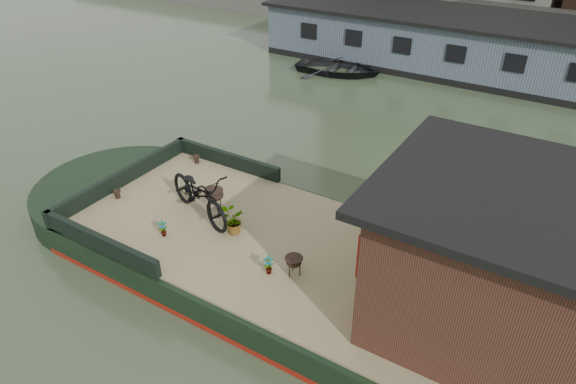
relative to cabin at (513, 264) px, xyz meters
The scene contains 18 objects.
ground 2.88m from the cabin, behind, with size 120.00×120.00×0.00m, color #303F28.
houseboat_hull 3.87m from the cabin, behind, with size 14.01×4.02×0.60m.
houseboat_deck 2.52m from the cabin, behind, with size 11.80×3.80×0.05m, color #8E8158.
bow_bulwark 7.33m from the cabin, behind, with size 3.00×4.00×0.35m.
cabin is the anchor object (origin of this frame).
bicycle 5.85m from the cabin, behind, with size 0.70×2.01×1.06m, color black.
potted_plant_a 3.88m from the cabin, 167.23° to the right, with size 0.19×0.13×0.37m, color brown.
potted_plant_b 6.77m from the cabin, behind, with size 0.19×0.16×0.35m, color brown.
potted_plant_c 5.00m from the cabin, behind, with size 0.46×0.40×0.51m, color #A24E2F.
potted_plant_d 3.05m from the cabin, 153.96° to the left, with size 0.28×0.28×0.50m, color brown.
potted_plant_e 6.15m from the cabin, behind, with size 0.18×0.12×0.34m, color #9D652E.
brazier_front 3.48m from the cabin, 169.46° to the right, with size 0.34×0.34×0.36m, color black, non-canonical shape.
brazier_rear 5.85m from the cabin, behind, with size 0.41×0.41×0.44m, color black, non-canonical shape.
bollard_port 7.65m from the cabin, 167.47° to the left, with size 0.17×0.17×0.19m, color black.
bollard_stbd 7.88m from the cabin, behind, with size 0.16×0.16×0.19m, color black.
dinghy 13.97m from the cabin, 126.90° to the left, with size 2.38×3.34×0.69m, color black.
far_houseboat 14.20m from the cabin, 98.88° to the left, with size 20.40×4.40×2.11m.
quay 20.67m from the cabin, 96.09° to the left, with size 60.00×6.00×0.90m, color #47443F.
Camera 1 is at (2.46, -6.50, 6.57)m, focal length 32.00 mm.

